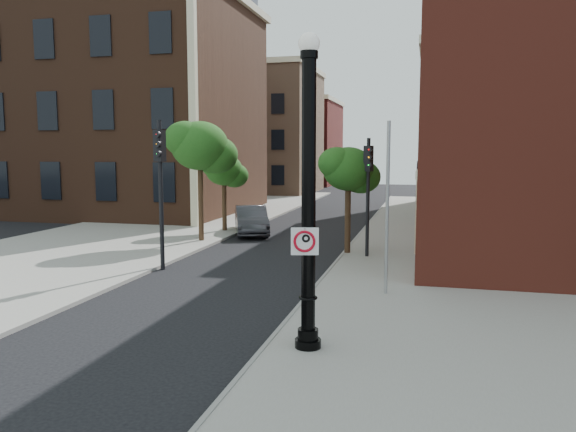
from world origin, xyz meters
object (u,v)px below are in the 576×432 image
(lamppost, at_px, (309,210))
(traffic_signal_right, at_px, (368,178))
(parked_car, at_px, (251,220))
(no_parking_sign, at_px, (305,241))
(traffic_signal_left, at_px, (160,170))

(lamppost, distance_m, traffic_signal_right, 10.59)
(parked_car, xyz_separation_m, traffic_signal_right, (6.43, -5.16, 2.47))
(lamppost, height_order, no_parking_sign, lamppost)
(parked_car, bearing_deg, no_parking_sign, -90.03)
(parked_car, distance_m, traffic_signal_left, 9.36)
(lamppost, relative_size, traffic_signal_right, 1.39)
(traffic_signal_left, bearing_deg, traffic_signal_right, 40.64)
(traffic_signal_left, distance_m, traffic_signal_right, 7.86)
(traffic_signal_right, bearing_deg, parked_car, 162.59)
(parked_car, bearing_deg, traffic_signal_right, -60.35)
(lamppost, distance_m, no_parking_sign, 0.65)
(lamppost, bearing_deg, traffic_signal_left, 134.77)
(lamppost, bearing_deg, parked_car, 111.87)
(no_parking_sign, bearing_deg, traffic_signal_left, 120.18)
(traffic_signal_left, bearing_deg, parked_car, 99.14)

